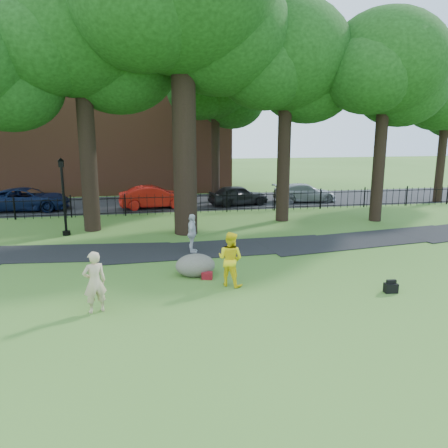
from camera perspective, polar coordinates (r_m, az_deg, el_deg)
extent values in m
plane|color=#417127|center=(14.51, -2.05, -7.55)|extent=(120.00, 120.00, 0.00)
cube|color=black|center=(18.33, -0.83, -3.28)|extent=(36.07, 3.85, 0.03)
cube|color=black|center=(29.97, -6.76, 2.76)|extent=(80.00, 7.00, 0.02)
cube|color=black|center=(25.87, -6.16, 3.55)|extent=(44.00, 0.04, 0.04)
cube|color=black|center=(26.01, -6.12, 1.72)|extent=(44.00, 0.04, 0.04)
cube|color=brown|center=(37.56, -14.20, 13.58)|extent=(18.00, 8.00, 12.00)
cylinder|color=black|center=(20.60, -5.24, 13.16)|extent=(1.10, 1.10, 10.50)
ellipsoid|color=black|center=(22.33, -0.48, 23.60)|extent=(6.72, 6.72, 5.71)
ellipsoid|color=black|center=(20.28, -10.54, 26.32)|extent=(6.30, 6.30, 5.36)
ellipsoid|color=black|center=(22.53, -26.24, 15.91)|extent=(4.80, 4.80, 4.08)
cylinder|color=black|center=(22.13, -17.49, 10.78)|extent=(0.80, 0.80, 9.10)
ellipsoid|color=black|center=(22.57, -18.34, 23.06)|extent=(7.20, 7.20, 6.12)
ellipsoid|color=black|center=(23.12, -13.59, 19.77)|extent=(5.76, 5.76, 4.90)
ellipsoid|color=black|center=(21.93, -22.43, 21.02)|extent=(5.40, 5.40, 4.59)
cylinder|color=black|center=(23.74, 7.86, 10.44)|extent=(0.70, 0.70, 8.40)
ellipsoid|color=black|center=(24.02, 8.20, 21.08)|extent=(6.60, 6.60, 5.61)
ellipsoid|color=black|center=(25.14, 10.83, 17.84)|extent=(5.28, 5.28, 4.49)
ellipsoid|color=black|center=(22.90, 5.38, 19.77)|extent=(4.95, 4.95, 4.21)
cylinder|color=black|center=(24.91, 19.73, 9.53)|extent=(0.64, 0.64, 8.05)
ellipsoid|color=black|center=(25.12, 20.47, 19.25)|extent=(6.20, 6.20, 5.27)
ellipsoid|color=black|center=(26.37, 22.08, 16.24)|extent=(4.96, 4.96, 4.22)
ellipsoid|color=black|center=(23.89, 18.46, 18.11)|extent=(4.65, 4.65, 3.95)
imported|color=#CBB08B|center=(12.44, -16.55, -7.28)|extent=(0.73, 0.60, 1.73)
imported|color=yellow|center=(13.93, 0.82, -4.58)|extent=(1.08, 1.06, 1.76)
imported|color=silver|center=(17.62, -4.19, -1.26)|extent=(0.59, 1.00, 1.61)
ellipsoid|color=#615D50|center=(15.07, -3.77, -5.21)|extent=(1.42, 1.11, 0.80)
cylinder|color=black|center=(21.71, -20.17, 2.75)|extent=(0.12, 0.12, 3.21)
cylinder|color=black|center=(21.99, -19.88, -1.12)|extent=(0.36, 0.36, 0.20)
cube|color=black|center=(21.51, -20.51, 7.37)|extent=(0.23, 0.23, 0.30)
cone|color=black|center=(21.50, -20.56, 7.90)|extent=(0.32, 0.32, 0.16)
cube|color=black|center=(14.49, 20.95, -7.81)|extent=(0.41, 0.28, 0.29)
cube|color=maroon|center=(14.72, -2.22, -6.75)|extent=(0.40, 0.31, 0.24)
imported|color=red|center=(27.99, -9.15, 3.49)|extent=(4.44, 1.91, 1.42)
imported|color=#0B1638|center=(29.44, -24.26, 2.96)|extent=(5.21, 2.73, 1.40)
imported|color=black|center=(28.78, 1.88, 3.79)|extent=(4.11, 2.17, 1.33)
imported|color=#9EA2A7|center=(30.63, 10.47, 4.03)|extent=(4.41, 1.97, 1.26)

